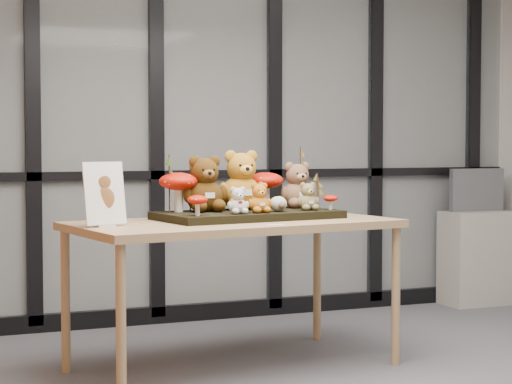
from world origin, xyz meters
name	(u,v)px	position (x,y,z in m)	size (l,w,h in m)	color
room_shell	(396,56)	(0.00, 0.00, 1.68)	(5.00, 5.00, 5.00)	beige
glass_partition	(217,123)	(0.00, 2.47, 1.42)	(4.90, 0.06, 2.78)	#2D383F
display_table	(234,232)	(-0.42, 1.03, 0.77)	(1.90, 1.15, 0.84)	#A27F58
diorama_tray	(248,215)	(-0.30, 1.12, 0.86)	(1.03, 0.51, 0.04)	black
bear_pooh_yellow	(241,177)	(-0.29, 1.24, 1.07)	(0.29, 0.26, 0.38)	#AF731C
bear_brown_medium	(204,181)	(-0.54, 1.19, 1.06)	(0.27, 0.24, 0.35)	#42280A
bear_tan_back	(297,182)	(0.09, 1.28, 1.03)	(0.23, 0.21, 0.30)	brown
bear_small_yellow	(259,196)	(-0.29, 0.98, 0.97)	(0.14, 0.13, 0.18)	#C26D17
bear_white_bow	(238,199)	(-0.43, 0.95, 0.97)	(0.13, 0.11, 0.17)	silver
bear_beige_small	(308,195)	(0.05, 1.06, 0.97)	(0.14, 0.12, 0.18)	olive
plush_cream_hedgehog	(278,203)	(-0.16, 1.02, 0.93)	(0.07, 0.07, 0.10)	beige
mushroom_back_left	(179,190)	(-0.69, 1.21, 1.01)	(0.22, 0.22, 0.25)	#A91305
mushroom_back_right	(266,188)	(-0.11, 1.31, 1.00)	(0.21, 0.21, 0.24)	#A91305
mushroom_front_left	(197,204)	(-0.68, 0.90, 0.94)	(0.11, 0.11, 0.12)	#A91305
mushroom_front_right	(331,202)	(0.19, 1.04, 0.93)	(0.09, 0.09, 0.10)	#A91305
sprig_green_far_left	(169,184)	(-0.75, 1.19, 1.04)	(0.05, 0.05, 0.33)	#19370C
sprig_green_mid_left	(190,186)	(-0.60, 1.27, 1.03)	(0.05, 0.05, 0.29)	#19370C
sprig_dry_far_right	(300,177)	(0.11, 1.30, 1.07)	(0.05, 0.05, 0.37)	brown
sprig_dry_mid_right	(317,191)	(0.16, 1.17, 0.99)	(0.05, 0.05, 0.21)	brown
sprig_green_centre	(215,192)	(-0.44, 1.30, 0.99)	(0.05, 0.05, 0.21)	#19370C
sign_holder	(105,196)	(-1.17, 0.94, 1.00)	(0.24, 0.12, 0.34)	silver
label_card	(276,225)	(-0.31, 0.69, 0.84)	(0.10, 0.03, 0.00)	white
cabinet	(477,258)	(2.11, 2.27, 0.37)	(0.55, 0.32, 0.73)	gray
monitor	(477,190)	(2.11, 2.29, 0.90)	(0.48, 0.05, 0.34)	#4F5257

